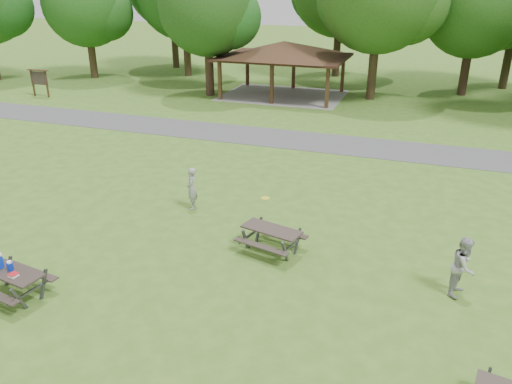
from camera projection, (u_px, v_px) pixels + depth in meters
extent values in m
plane|color=#406A1E|center=(173.00, 286.00, 13.55)|extent=(160.00, 160.00, 0.00)
cube|color=#47474A|center=(302.00, 140.00, 25.68)|extent=(120.00, 3.20, 0.02)
cube|color=#3D2816|center=(220.00, 81.00, 33.85)|extent=(0.22, 0.22, 2.60)
cube|color=#311A12|center=(247.00, 68.00, 38.54)|extent=(0.22, 0.22, 2.60)
cube|color=#331F12|center=(272.00, 84.00, 32.72)|extent=(0.22, 0.22, 2.60)
cube|color=#3B2515|center=(294.00, 71.00, 37.41)|extent=(0.22, 0.22, 2.60)
cube|color=#372314|center=(327.00, 88.00, 31.59)|extent=(0.22, 0.22, 2.60)
cube|color=#3E2516|center=(343.00, 74.00, 36.28)|extent=(0.22, 0.22, 2.60)
cube|color=black|center=(284.00, 57.00, 34.52)|extent=(8.60, 6.60, 0.16)
pyramid|color=#342114|center=(284.00, 49.00, 34.29)|extent=(7.01, 7.01, 1.00)
cube|color=gray|center=(283.00, 95.00, 35.57)|extent=(8.40, 6.40, 0.03)
cube|color=#332212|center=(33.00, 83.00, 35.09)|extent=(0.10, 0.10, 1.80)
cube|color=#382314|center=(47.00, 84.00, 34.73)|extent=(0.10, 0.10, 1.80)
cube|color=#2D2620|center=(39.00, 78.00, 34.75)|extent=(1.40, 0.06, 0.90)
cube|color=#322014|center=(38.00, 70.00, 34.53)|extent=(1.60, 0.30, 0.06)
sphere|color=#124012|center=(2.00, 7.00, 38.71)|extent=(4.68, 4.68, 4.68)
cylinder|color=#332216|center=(92.00, 57.00, 41.42)|extent=(0.60, 0.60, 3.32)
sphere|color=#184A15|center=(86.00, 3.00, 39.76)|extent=(6.80, 6.80, 6.80)
sphere|color=#164313|center=(105.00, 13.00, 39.82)|extent=(4.42, 4.42, 4.42)
sphere|color=#1C4513|center=(71.00, 10.00, 40.20)|extent=(4.08, 4.08, 4.08)
cylinder|color=#312315|center=(187.00, 53.00, 42.21)|extent=(0.60, 0.60, 3.85)
sphere|color=#1D4614|center=(206.00, 1.00, 40.33)|extent=(5.07, 5.07, 5.07)
cylinder|color=#2F1D15|center=(209.00, 70.00, 35.11)|extent=(0.60, 0.60, 3.50)
sphere|color=#184112|center=(207.00, 6.00, 33.45)|extent=(6.60, 6.60, 6.60)
sphere|color=#154A16|center=(230.00, 17.00, 33.52)|extent=(4.29, 4.29, 4.29)
sphere|color=#134213|center=(188.00, 14.00, 33.88)|extent=(3.96, 3.96, 3.96)
cylinder|color=#2F2114|center=(373.00, 69.00, 33.82)|extent=(0.60, 0.60, 4.02)
sphere|color=#204A15|center=(408.00, 3.00, 31.87)|extent=(5.20, 5.20, 5.20)
sphere|color=#1A4C15|center=(354.00, 0.00, 32.40)|extent=(4.80, 4.80, 4.80)
cylinder|color=black|center=(465.00, 71.00, 35.14)|extent=(0.60, 0.60, 3.43)
sphere|color=#1D4A15|center=(476.00, 5.00, 33.43)|extent=(7.00, 7.00, 7.00)
sphere|color=#184413|center=(499.00, 16.00, 33.48)|extent=(4.55, 4.55, 4.55)
sphere|color=#1B4313|center=(452.00, 13.00, 33.89)|extent=(4.20, 4.20, 4.20)
cylinder|color=#2F2015|center=(175.00, 43.00, 46.06)|extent=(0.60, 0.60, 4.38)
cylinder|color=black|center=(337.00, 51.00, 41.96)|extent=(0.60, 0.60, 4.13)
cylinder|color=black|center=(508.00, 58.00, 37.03)|extent=(0.60, 0.60, 4.55)
cube|color=#2B221F|center=(11.00, 272.00, 12.82)|extent=(1.88, 0.97, 0.05)
cube|color=#2F2622|center=(32.00, 271.00, 13.42)|extent=(1.81, 0.53, 0.04)
cube|color=#3C3C3E|center=(8.00, 271.00, 13.57)|extent=(0.12, 0.38, 0.78)
cube|color=#414143|center=(19.00, 299.00, 12.36)|extent=(0.12, 0.38, 0.78)
cube|color=#3B3B3D|center=(44.00, 284.00, 12.97)|extent=(0.12, 0.38, 0.78)
cube|color=#404043|center=(31.00, 291.00, 12.65)|extent=(0.28, 1.45, 0.05)
cylinder|color=#0B27B0|center=(10.00, 267.00, 12.83)|extent=(0.19, 0.19, 0.22)
cylinder|color=white|center=(9.00, 262.00, 12.78)|extent=(0.14, 0.14, 0.05)
cube|color=white|center=(13.00, 275.00, 12.58)|extent=(0.22, 0.22, 0.07)
cube|color=red|center=(13.00, 274.00, 12.57)|extent=(0.24, 0.24, 0.01)
cube|color=#312723|center=(272.00, 229.00, 15.00)|extent=(1.93, 1.12, 0.05)
cube|color=#2F2822|center=(261.00, 246.00, 14.66)|extent=(1.82, 0.68, 0.04)
cube|color=#2B251F|center=(281.00, 231.00, 15.58)|extent=(1.82, 0.68, 0.04)
cube|color=#454548|center=(245.00, 239.00, 15.20)|extent=(0.15, 0.38, 0.79)
cube|color=#3C3C3E|center=(259.00, 230.00, 15.78)|extent=(0.15, 0.38, 0.79)
cube|color=#404042|center=(252.00, 233.00, 15.48)|extent=(0.40, 1.44, 0.05)
cube|color=#434346|center=(285.00, 252.00, 14.50)|extent=(0.15, 0.38, 0.79)
cube|color=#3F3F41|center=(297.00, 241.00, 15.09)|extent=(0.15, 0.38, 0.79)
cube|color=#424244|center=(291.00, 245.00, 14.78)|extent=(0.40, 1.44, 0.05)
cylinder|color=yellow|center=(265.00, 198.00, 16.00)|extent=(0.30, 0.30, 0.02)
imported|color=gray|center=(192.00, 188.00, 17.83)|extent=(0.54, 0.66, 1.55)
imported|color=#A2A2A4|center=(464.00, 267.00, 12.90)|extent=(0.84, 0.96, 1.64)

